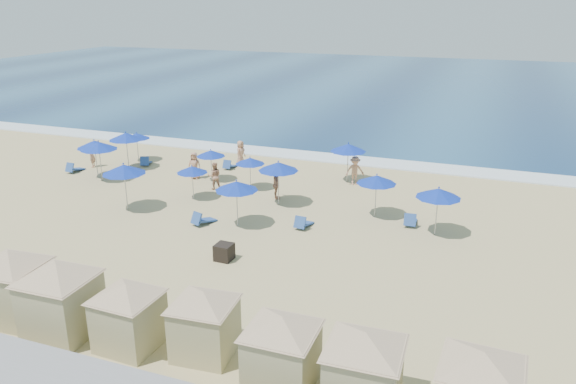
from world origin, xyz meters
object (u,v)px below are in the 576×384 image
(umbrella_9, at_px, (348,148))
(umbrella_12, at_px, (99,146))
(umbrella_11, at_px, (439,193))
(beachgoer_4, at_px, (241,153))
(umbrella_5, at_px, (192,169))
(beachgoer_0, at_px, (92,155))
(umbrella_8, at_px, (278,166))
(beachgoer_3, at_px, (355,171))
(cabana_4, at_px, (282,343))
(beachgoer_1, at_px, (214,176))
(umbrella_6, at_px, (237,186))
(cabana_2, at_px, (128,307))
(cabana_1, at_px, (59,290))
(umbrella_7, at_px, (250,161))
(cabana_6, at_px, (481,382))
(cabana_3, at_px, (204,315))
(umbrella_2, at_px, (137,136))
(beachgoer_2, at_px, (276,185))
(beachgoer_5, at_px, (194,165))
(cabana_0, at_px, (12,277))
(cabana_5, at_px, (364,361))
(umbrella_3, at_px, (124,169))
(umbrella_4, at_px, (211,153))
(umbrella_10, at_px, (377,179))
(umbrella_1, at_px, (94,144))
(trash_bin, at_px, (224,252))
(umbrella_0, at_px, (126,136))

(umbrella_9, height_order, umbrella_12, umbrella_12)
(umbrella_11, relative_size, beachgoer_4, 1.41)
(umbrella_11, bearing_deg, umbrella_5, 178.13)
(umbrella_5, height_order, beachgoer_0, umbrella_5)
(umbrella_8, height_order, umbrella_9, same)
(umbrella_11, height_order, beachgoer_3, umbrella_11)
(cabana_4, distance_m, beachgoer_1, 19.27)
(umbrella_6, bearing_deg, cabana_2, -83.58)
(cabana_1, height_order, umbrella_7, cabana_1)
(cabana_4, relative_size, cabana_6, 0.97)
(beachgoer_3, bearing_deg, cabana_3, -116.31)
(cabana_6, distance_m, umbrella_8, 18.79)
(cabana_3, relative_size, umbrella_2, 1.89)
(umbrella_2, height_order, beachgoer_2, umbrella_2)
(beachgoer_5, bearing_deg, umbrella_9, 4.62)
(cabana_0, height_order, cabana_5, cabana_0)
(umbrella_9, xyz_separation_m, beachgoer_3, (0.59, -0.42, -1.34))
(cabana_1, xyz_separation_m, beachgoer_2, (1.78, 15.71, -0.80))
(cabana_3, relative_size, beachgoer_4, 2.25)
(cabana_6, bearing_deg, beachgoer_4, 128.74)
(umbrella_3, bearing_deg, umbrella_4, 73.27)
(umbrella_6, bearing_deg, beachgoer_4, 114.36)
(umbrella_10, bearing_deg, umbrella_9, 118.86)
(umbrella_3, distance_m, beachgoer_4, 10.57)
(beachgoer_3, distance_m, beachgoer_5, 10.43)
(cabana_1, relative_size, cabana_3, 1.16)
(cabana_0, relative_size, cabana_3, 1.14)
(umbrella_11, bearing_deg, cabana_1, -129.53)
(umbrella_1, bearing_deg, umbrella_11, -5.05)
(umbrella_6, relative_size, umbrella_11, 0.99)
(umbrella_12, relative_size, beachgoer_1, 1.56)
(umbrella_4, bearing_deg, umbrella_2, 162.48)
(cabana_2, height_order, umbrella_4, cabana_2)
(cabana_6, height_order, umbrella_9, cabana_6)
(umbrella_4, xyz_separation_m, umbrella_7, (3.05, -0.64, -0.03))
(umbrella_12, bearing_deg, beachgoer_0, 138.54)
(trash_bin, xyz_separation_m, cabana_5, (8.14, -7.33, 1.20))
(cabana_1, height_order, cabana_4, cabana_1)
(umbrella_12, height_order, beachgoer_2, umbrella_12)
(umbrella_6, bearing_deg, cabana_6, -41.62)
(cabana_0, bearing_deg, umbrella_4, 93.70)
(cabana_3, distance_m, umbrella_11, 14.22)
(cabana_2, distance_m, beachgoer_0, 23.09)
(umbrella_0, height_order, umbrella_2, umbrella_0)
(cabana_3, bearing_deg, beachgoer_4, 112.23)
(cabana_0, distance_m, umbrella_11, 19.04)
(umbrella_0, xyz_separation_m, umbrella_8, (12.42, -3.01, -0.03))
(trash_bin, height_order, umbrella_8, umbrella_8)
(beachgoer_1, bearing_deg, cabana_3, 86.73)
(umbrella_0, bearing_deg, cabana_6, -36.51)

